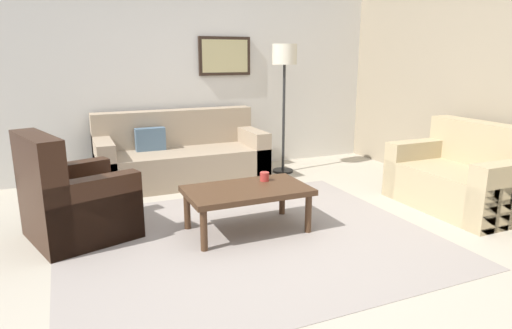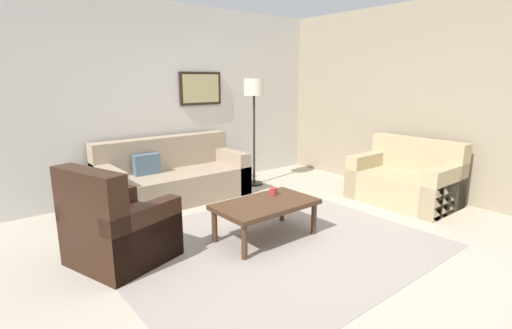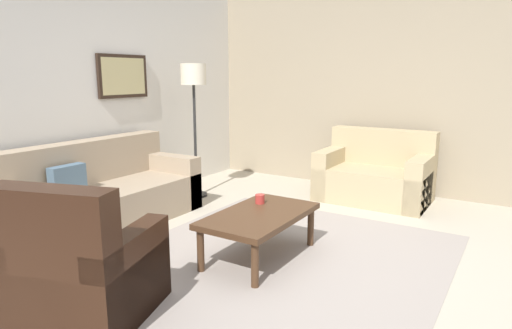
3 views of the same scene
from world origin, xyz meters
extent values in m
plane|color=#B2A893|center=(0.00, 0.00, 0.00)|extent=(8.00, 8.00, 0.00)
cube|color=silver|center=(0.00, 2.60, 1.40)|extent=(6.00, 0.12, 2.80)
cube|color=gray|center=(3.00, 0.00, 1.40)|extent=(0.12, 5.20, 2.80)
cube|color=gray|center=(0.00, 0.00, 0.00)|extent=(3.16, 2.66, 0.01)
cube|color=gray|center=(-0.06, 2.00, 0.21)|extent=(2.06, 0.90, 0.42)
cube|color=gray|center=(-0.06, 2.33, 0.44)|extent=(2.06, 0.24, 0.88)
cube|color=gray|center=(-1.00, 2.00, 0.31)|extent=(0.20, 0.90, 0.62)
cube|color=gray|center=(0.87, 2.00, 0.31)|extent=(0.20, 0.90, 0.62)
cube|color=slate|center=(-0.43, 2.11, 0.56)|extent=(0.36, 0.12, 0.28)
cube|color=tan|center=(2.35, -0.11, 0.21)|extent=(0.89, 1.34, 0.42)
cube|color=tan|center=(2.68, -0.11, 0.44)|extent=(0.24, 1.34, 0.88)
cube|color=tan|center=(2.35, 0.46, 0.31)|extent=(0.89, 0.20, 0.62)
cube|color=tan|center=(2.35, -0.68, 0.31)|extent=(0.89, 0.20, 0.62)
cube|color=black|center=(-1.32, 0.66, 0.22)|extent=(1.01, 1.01, 0.44)
cube|color=black|center=(-1.61, 0.57, 0.47)|extent=(0.43, 0.82, 0.95)
cube|color=black|center=(-1.22, 0.36, 0.30)|extent=(0.81, 0.40, 0.60)
cube|color=black|center=(-1.42, 0.97, 0.30)|extent=(0.81, 0.40, 0.60)
cylinder|color=#472D1C|center=(-0.42, -0.08, 0.18)|extent=(0.06, 0.06, 0.36)
cylinder|color=#472D1C|center=(0.56, -0.08, 0.18)|extent=(0.06, 0.06, 0.36)
cylinder|color=#472D1C|center=(-0.42, 0.44, 0.18)|extent=(0.06, 0.06, 0.36)
cylinder|color=#472D1C|center=(0.56, 0.44, 0.18)|extent=(0.06, 0.06, 0.36)
cube|color=#472D1C|center=(0.07, 0.18, 0.39)|extent=(1.10, 0.64, 0.05)
cylinder|color=#B2332D|center=(0.31, 0.33, 0.45)|extent=(0.09, 0.09, 0.08)
cylinder|color=black|center=(1.33, 1.93, 0.01)|extent=(0.28, 0.28, 0.03)
cylinder|color=#262626|center=(1.33, 1.93, 0.72)|extent=(0.04, 0.04, 1.45)
cylinder|color=beige|center=(1.33, 1.93, 1.58)|extent=(0.32, 0.32, 0.26)
cube|color=black|center=(0.71, 2.52, 1.56)|extent=(0.73, 0.04, 0.51)
cube|color=tan|center=(0.71, 2.50, 1.56)|extent=(0.65, 0.01, 0.43)
camera|label=1|loc=(-1.38, -3.33, 1.57)|focal=31.04mm
camera|label=2|loc=(-2.47, -2.75, 1.71)|focal=26.56mm
camera|label=3|loc=(-3.01, -1.71, 1.58)|focal=30.77mm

